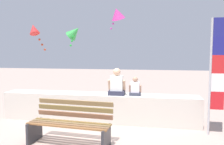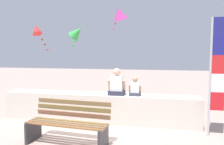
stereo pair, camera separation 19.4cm
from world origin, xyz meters
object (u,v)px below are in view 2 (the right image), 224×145
(park_bench, at_px, (68,124))
(person_adult, at_px, (117,84))
(flag_banner, at_px, (215,70))
(person_child, at_px, (135,88))
(kite_green, at_px, (77,32))
(kite_magenta, at_px, (119,14))
(kite_red, at_px, (37,30))

(park_bench, xyz_separation_m, person_adult, (0.73, 1.58, 0.63))
(park_bench, xyz_separation_m, flag_banner, (3.08, 1.08, 1.10))
(person_child, height_order, kite_green, kite_green)
(flag_banner, bearing_deg, person_child, 165.05)
(kite_green, bearing_deg, person_child, -45.69)
(person_child, relative_size, kite_magenta, 0.57)
(person_adult, xyz_separation_m, person_child, (0.50, 0.00, -0.09))
(kite_red, xyz_separation_m, kite_magenta, (2.80, 1.17, 0.67))
(person_child, distance_m, kite_magenta, 3.70)
(park_bench, relative_size, kite_red, 1.78)
(flag_banner, bearing_deg, person_adult, 168.12)
(park_bench, height_order, person_adult, person_adult)
(kite_green, bearing_deg, person_adult, -51.55)
(park_bench, height_order, kite_red, kite_red)
(person_child, distance_m, kite_green, 4.20)
(person_adult, distance_m, flag_banner, 2.44)
(kite_green, bearing_deg, flag_banner, -35.52)
(park_bench, xyz_separation_m, kite_magenta, (0.32, 4.22, 2.97))
(kite_green, height_order, kite_magenta, kite_magenta)
(person_child, bearing_deg, kite_green, 134.31)
(park_bench, bearing_deg, kite_green, 108.44)
(person_child, distance_m, kite_red, 4.36)
(park_bench, height_order, flag_banner, flag_banner)
(person_adult, height_order, kite_green, kite_green)
(park_bench, bearing_deg, kite_magenta, 85.64)
(person_child, height_order, kite_red, kite_red)
(flag_banner, bearing_deg, kite_red, 160.57)
(person_adult, bearing_deg, flag_banner, -11.88)
(park_bench, relative_size, kite_green, 1.92)
(person_child, distance_m, flag_banner, 1.99)
(person_adult, xyz_separation_m, flag_banner, (2.35, -0.49, 0.47))
(flag_banner, xyz_separation_m, kite_green, (-4.51, 3.22, 1.21))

